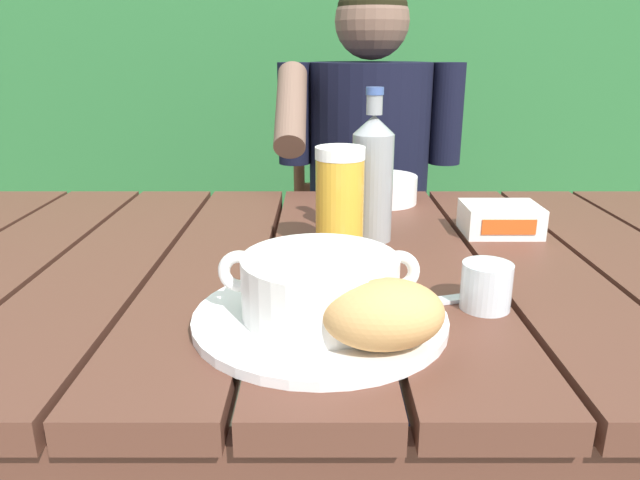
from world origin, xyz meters
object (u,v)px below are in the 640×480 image
person_eating (368,178)px  bread_roll (384,314)px  serving_plate (320,318)px  soup_bowl (320,284)px  beer_bottle (373,177)px  beer_glass (340,201)px  chair_near_diner (362,247)px  table_knife (427,302)px  butter_tub (500,219)px  water_glass_small (487,286)px  diner_bowl (383,189)px

person_eating → bread_roll: bearing=-93.7°
bread_roll → serving_plate: bearing=130.6°
soup_bowl → beer_bottle: (0.09, 0.32, 0.06)m
person_eating → bread_roll: 0.99m
soup_bowl → beer_glass: 0.25m
chair_near_diner → bread_roll: (-0.07, -1.19, 0.33)m
chair_near_diner → table_knife: chair_near_diner is taller
serving_plate → butter_tub: size_ratio=2.31×
water_glass_small → table_knife: (-0.07, 0.01, -0.03)m
soup_bowl → butter_tub: (0.32, 0.35, -0.02)m
chair_near_diner → beer_bottle: bearing=-93.3°
serving_plate → soup_bowl: 0.04m
soup_bowl → beer_glass: (0.03, 0.25, 0.04)m
person_eating → bread_roll: (-0.06, -0.99, 0.07)m
soup_bowl → diner_bowl: bearing=76.9°
bread_roll → beer_bottle: 0.40m
beer_bottle → table_knife: bearing=-79.9°
serving_plate → beer_glass: 0.26m
butter_tub → beer_bottle: bearing=-171.5°
serving_plate → bread_roll: bread_roll is taller
beer_bottle → butter_tub: (0.23, 0.03, -0.08)m
water_glass_small → serving_plate: bearing=-168.7°
water_glass_small → person_eating: bearing=95.0°
diner_bowl → butter_tub: bearing=-50.2°
table_knife → diner_bowl: (-0.00, 0.52, 0.02)m
serving_plate → beer_glass: size_ratio=1.78×
butter_tub → diner_bowl: 0.28m
chair_near_diner → water_glass_small: chair_near_diner is taller
soup_bowl → beer_bottle: beer_bottle is taller
serving_plate → soup_bowl: (-0.00, 0.00, 0.04)m
chair_near_diner → beer_glass: 0.94m
soup_bowl → beer_glass: beer_glass is taller
person_eating → table_knife: person_eating is taller
soup_bowl → diner_bowl: 0.59m
serving_plate → bread_roll: bearing=-49.4°
bread_roll → water_glass_small: (0.14, 0.12, -0.02)m
person_eating → table_knife: (0.01, -0.86, 0.03)m
serving_plate → water_glass_small: water_glass_small is taller
person_eating → diner_bowl: (0.00, -0.34, 0.05)m
serving_plate → beer_bottle: size_ratio=1.19×
person_eating → beer_bottle: (-0.04, -0.59, 0.13)m
water_glass_small → table_knife: bearing=173.0°
soup_bowl → bread_roll: bearing=-49.4°
chair_near_diner → water_glass_small: 1.11m
chair_near_diner → serving_plate: size_ratio=3.03×
bread_roll → water_glass_small: 0.18m
soup_bowl → water_glass_small: 0.21m
bread_roll → butter_tub: bearing=60.0°
chair_near_diner → soup_bowl: (-0.13, -1.11, 0.33)m
water_glass_small → butter_tub: water_glass_small is taller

